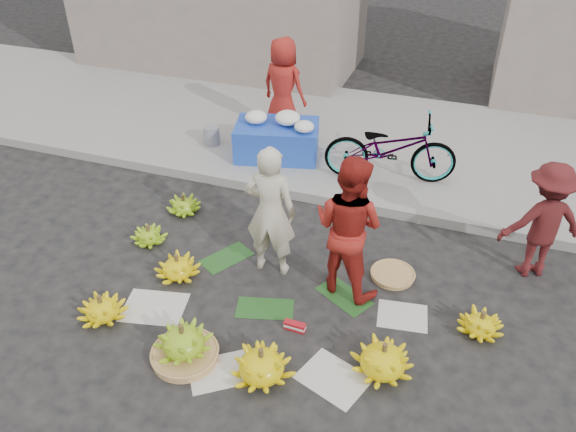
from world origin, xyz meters
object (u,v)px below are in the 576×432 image
(banana_bunch_4, at_px, (383,360))
(bicycle, at_px, (391,148))
(vendor_cream, at_px, (270,212))
(flower_table, at_px, (277,138))
(banana_bunch_0, at_px, (178,267))

(banana_bunch_4, distance_m, bicycle, 3.70)
(banana_bunch_4, height_order, vendor_cream, vendor_cream)
(flower_table, xyz_separation_m, bicycle, (1.84, -0.14, 0.20))
(vendor_cream, relative_size, flower_table, 1.15)
(flower_table, relative_size, bicycle, 0.75)
(vendor_cream, relative_size, bicycle, 0.87)
(banana_bunch_4, height_order, flower_table, flower_table)
(banana_bunch_0, distance_m, vendor_cream, 1.34)
(banana_bunch_4, distance_m, flower_table, 4.51)
(flower_table, distance_m, bicycle, 1.85)
(banana_bunch_4, distance_m, vendor_cream, 2.10)
(banana_bunch_0, distance_m, flower_table, 3.13)
(banana_bunch_4, bearing_deg, vendor_cream, 144.46)
(banana_bunch_4, xyz_separation_m, vendor_cream, (-1.62, 1.16, 0.67))
(flower_table, bearing_deg, vendor_cream, -84.99)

